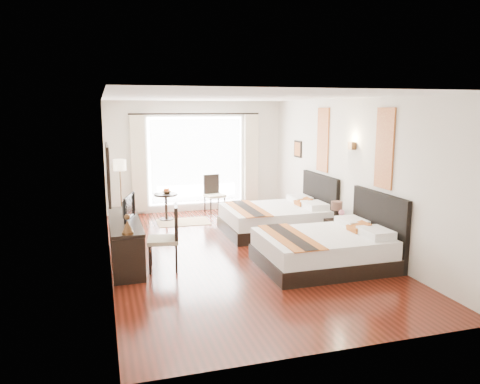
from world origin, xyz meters
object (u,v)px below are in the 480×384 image
object	(u,v)px
television	(125,207)
desk_chair	(165,250)
vase	(342,219)
side_table	(166,207)
table_lamp	(337,207)
window_chair	(214,202)
console_desk	(125,241)
fruit_bowl	(167,192)
bed_far	(278,218)
floor_lamp	(120,169)
nightstand	(339,233)
bed_near	(328,248)

from	to	relation	value
television	desk_chair	bearing A→B (deg)	-118.44
vase	side_table	bearing A→B (deg)	131.46
vase	desk_chair	bearing A→B (deg)	-175.85
table_lamp	side_table	distance (m)	4.15
side_table	window_chair	distance (m)	1.33
console_desk	television	bearing A→B (deg)	-24.47
side_table	fruit_bowl	bearing A→B (deg)	38.73
fruit_bowl	desk_chair	bearing A→B (deg)	-98.55
bed_far	desk_chair	xyz separation A→B (m)	(-2.63, -1.66, 0.01)
table_lamp	floor_lamp	distance (m)	5.08
table_lamp	television	xyz separation A→B (m)	(-3.96, 0.04, 0.23)
nightstand	side_table	world-z (taller)	side_table
side_table	fruit_bowl	world-z (taller)	fruit_bowl
vase	desk_chair	size ratio (longest dim) A/B	0.13
television	bed_near	bearing A→B (deg)	-94.33
desk_chair	side_table	size ratio (longest dim) A/B	1.68
bed_far	desk_chair	world-z (taller)	bed_far
table_lamp	fruit_bowl	world-z (taller)	table_lamp
side_table	fruit_bowl	xyz separation A→B (m)	(0.02, 0.02, 0.34)
desk_chair	floor_lamp	world-z (taller)	floor_lamp
console_desk	fruit_bowl	world-z (taller)	console_desk
vase	console_desk	size ratio (longest dim) A/B	0.06
nightstand	side_table	size ratio (longest dim) A/B	0.82
nightstand	television	xyz separation A→B (m)	(-3.96, 0.18, 0.72)
window_chair	side_table	bearing A→B (deg)	-82.60
nightstand	side_table	distance (m)	4.23
vase	floor_lamp	xyz separation A→B (m)	(-3.86, 3.50, 0.65)
console_desk	desk_chair	bearing A→B (deg)	-43.51
bed_near	window_chair	world-z (taller)	bed_near
vase	desk_chair	world-z (taller)	desk_chair
console_desk	fruit_bowl	distance (m)	3.14
window_chair	table_lamp	bearing A→B (deg)	15.17
bed_near	table_lamp	world-z (taller)	bed_near
bed_near	console_desk	bearing A→B (deg)	160.05
fruit_bowl	side_table	bearing A→B (deg)	-141.27
nightstand	fruit_bowl	bearing A→B (deg)	132.60
side_table	window_chair	bearing A→B (deg)	17.92
nightstand	fruit_bowl	world-z (taller)	fruit_bowl
bed_near	nightstand	size ratio (longest dim) A/B	4.12
desk_chair	side_table	xyz separation A→B (m)	(0.50, 3.47, -0.01)
desk_chair	window_chair	xyz separation A→B (m)	(1.77, 3.88, -0.03)
bed_far	desk_chair	distance (m)	3.11
fruit_bowl	window_chair	distance (m)	1.36
bed_far	floor_lamp	distance (m)	3.88
table_lamp	fruit_bowl	xyz separation A→B (m)	(-2.86, 2.97, -0.07)
bed_far	nightstand	world-z (taller)	bed_far
table_lamp	vase	distance (m)	0.32
bed_far	console_desk	world-z (taller)	bed_far
bed_near	console_desk	xyz separation A→B (m)	(-3.23, 1.17, 0.07)
television	fruit_bowl	bearing A→B (deg)	-4.93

